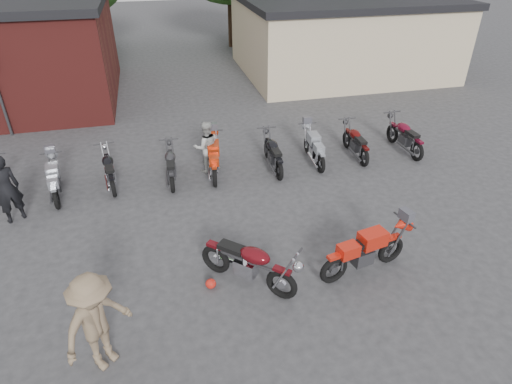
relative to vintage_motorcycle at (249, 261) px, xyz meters
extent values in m
plane|color=#313133|center=(-0.17, -0.09, -0.65)|extent=(90.00, 90.00, 0.00)
cube|color=tan|center=(8.33, 14.91, 1.10)|extent=(10.00, 8.00, 3.50)
ellipsoid|color=red|center=(-0.83, 0.11, -0.54)|extent=(0.27, 0.27, 0.21)
imported|color=black|center=(-5.46, 3.83, 0.30)|extent=(0.83, 0.75, 1.90)
imported|color=#A9AAA5|center=(-0.14, 5.31, 0.18)|extent=(0.86, 0.70, 1.67)
imported|color=#7B664C|center=(-2.89, -1.30, 0.35)|extent=(1.45, 1.41, 1.99)
camera|label=1|loc=(-1.49, -6.68, 5.91)|focal=30.00mm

